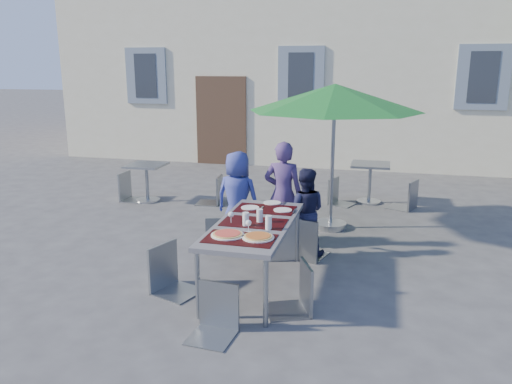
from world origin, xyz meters
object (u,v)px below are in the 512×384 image
(chair_2, at_px, (305,212))
(bg_chair_l_1, at_px, (339,176))
(child_2, at_px, (304,212))
(chair_0, at_px, (222,212))
(chair_3, at_px, (169,240))
(patio_umbrella, at_px, (335,99))
(pizza_near_left, at_px, (228,234))
(cafe_table_0, at_px, (147,177))
(chair_5, at_px, (214,281))
(bg_chair_r_0, at_px, (214,173))
(dining_table, at_px, (254,227))
(bg_chair_r_1, at_px, (409,177))
(bg_chair_l_0, at_px, (129,169))
(pizza_near_right, at_px, (258,237))
(child_0, at_px, (238,198))
(cafe_table_1, at_px, (370,176))
(chair_4, at_px, (297,259))
(child_1, at_px, (283,194))
(chair_1, at_px, (281,212))

(chair_2, distance_m, bg_chair_l_1, 2.81)
(child_2, bearing_deg, chair_2, 93.91)
(chair_0, xyz_separation_m, chair_3, (-0.19, -1.28, 0.02))
(child_2, bearing_deg, patio_umbrella, -107.35)
(pizza_near_left, height_order, cafe_table_0, pizza_near_left)
(chair_5, bearing_deg, patio_umbrella, 78.58)
(cafe_table_0, height_order, bg_chair_r_0, bg_chair_r_0)
(dining_table, xyz_separation_m, bg_chair_r_1, (1.79, 3.73, -0.12))
(dining_table, relative_size, chair_3, 1.85)
(dining_table, xyz_separation_m, bg_chair_l_0, (-3.19, 3.09, -0.11))
(chair_3, bearing_deg, patio_umbrella, 61.32)
(cafe_table_0, bearing_deg, bg_chair_r_1, 7.91)
(patio_umbrella, relative_size, bg_chair_r_0, 2.64)
(dining_table, xyz_separation_m, patio_umbrella, (0.61, 2.34, 1.27))
(chair_3, bearing_deg, chair_0, 81.76)
(pizza_near_right, distance_m, child_2, 1.66)
(child_0, xyz_separation_m, bg_chair_l_0, (-2.60, 1.72, -0.06))
(chair_2, relative_size, patio_umbrella, 0.41)
(cafe_table_0, xyz_separation_m, cafe_table_1, (3.97, 0.90, 0.03))
(chair_5, distance_m, cafe_table_1, 5.24)
(bg_chair_l_0, bearing_deg, pizza_near_right, -46.81)
(chair_4, bearing_deg, chair_5, -136.11)
(chair_0, relative_size, patio_umbrella, 0.38)
(child_0, distance_m, chair_2, 1.08)
(child_1, relative_size, bg_chair_l_0, 1.46)
(bg_chair_r_0, bearing_deg, chair_0, -68.44)
(pizza_near_right, xyz_separation_m, bg_chair_l_0, (-3.37, 3.59, -0.18))
(pizza_near_right, xyz_separation_m, bg_chair_r_1, (1.62, 4.23, -0.20))
(bg_chair_r_0, relative_size, cafe_table_1, 1.33)
(chair_1, bearing_deg, child_0, 147.51)
(chair_0, bearing_deg, patio_umbrella, 47.63)
(chair_0, height_order, chair_3, chair_3)
(child_1, bearing_deg, bg_chair_r_0, -46.87)
(bg_chair_l_0, bearing_deg, patio_umbrella, -11.19)
(chair_0, distance_m, cafe_table_0, 3.06)
(child_0, xyz_separation_m, child_1, (0.64, 0.04, 0.08))
(chair_0, relative_size, chair_5, 1.07)
(chair_4, bearing_deg, dining_table, 140.33)
(child_0, bearing_deg, chair_2, 166.00)
(bg_chair_l_0, bearing_deg, bg_chair_l_1, 10.32)
(child_0, height_order, chair_3, child_0)
(cafe_table_0, bearing_deg, cafe_table_1, 12.84)
(pizza_near_left, xyz_separation_m, chair_3, (-0.72, 0.15, -0.18))
(pizza_near_right, xyz_separation_m, cafe_table_1, (0.96, 4.49, -0.28))
(pizza_near_right, height_order, child_2, child_2)
(chair_3, xyz_separation_m, bg_chair_r_0, (-0.72, 3.58, -0.02))
(bg_chair_r_1, bearing_deg, bg_chair_l_1, 177.95)
(chair_4, bearing_deg, child_2, 96.49)
(child_0, bearing_deg, chair_1, 154.91)
(chair_5, relative_size, bg_chair_r_0, 0.93)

